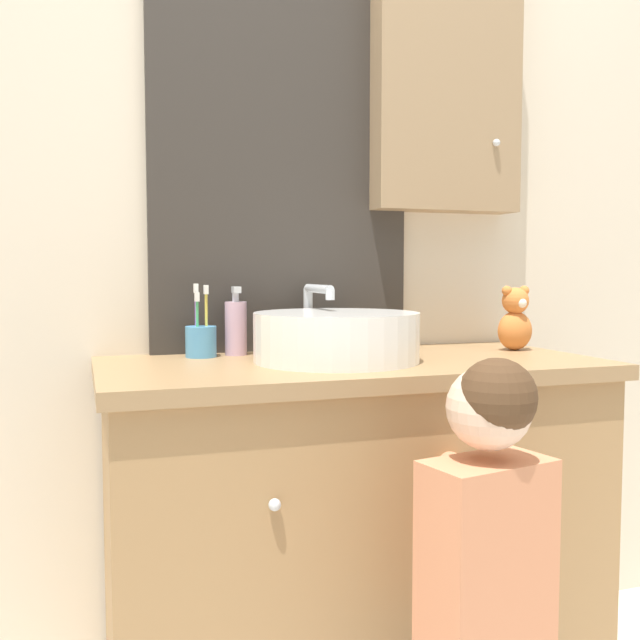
{
  "coord_description": "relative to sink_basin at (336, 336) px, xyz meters",
  "views": [
    {
      "loc": [
        -0.6,
        -1.21,
        1.03
      ],
      "look_at": [
        -0.1,
        0.28,
        0.92
      ],
      "focal_mm": 40.0,
      "sensor_mm": 36.0,
      "label": 1
    }
  ],
  "objects": [
    {
      "name": "child_figure",
      "position": [
        0.12,
        -0.46,
        -0.39
      ],
      "size": [
        0.25,
        0.45,
        0.88
      ],
      "color": "slate",
      "rests_on": "ground_plane"
    },
    {
      "name": "teddy_bear",
      "position": [
        0.52,
        0.07,
        0.02
      ],
      "size": [
        0.09,
        0.08,
        0.17
      ],
      "color": "orange",
      "rests_on": "vanity_counter"
    },
    {
      "name": "soap_dispenser",
      "position": [
        -0.19,
        0.2,
        0.01
      ],
      "size": [
        0.05,
        0.05,
        0.17
      ],
      "color": "#CCA3BC",
      "rests_on": "vanity_counter"
    },
    {
      "name": "vanity_counter",
      "position": [
        0.04,
        0.0,
        -0.47
      ],
      "size": [
        1.15,
        0.55,
        0.82
      ],
      "color": "#A37A4C",
      "rests_on": "ground_plane"
    },
    {
      "name": "toothbrush_holder",
      "position": [
        -0.28,
        0.18,
        -0.02
      ],
      "size": [
        0.07,
        0.07,
        0.18
      ],
      "color": "#4C93C6",
      "rests_on": "vanity_counter"
    },
    {
      "name": "sink_basin",
      "position": [
        0.0,
        0.0,
        0.0
      ],
      "size": [
        0.38,
        0.43,
        0.17
      ],
      "color": "white",
      "rests_on": "vanity_counter"
    },
    {
      "name": "wall_back",
      "position": [
        0.06,
        0.3,
        0.39
      ],
      "size": [
        3.2,
        0.18,
        2.5
      ],
      "color": "beige",
      "rests_on": "ground_plane"
    }
  ]
}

